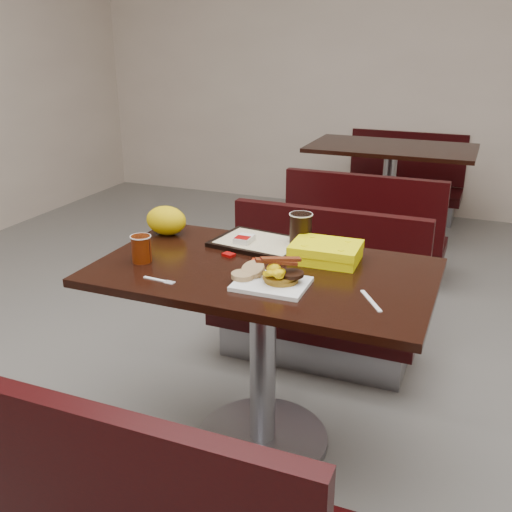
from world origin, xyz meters
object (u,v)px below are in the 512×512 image
at_px(coffee_cup_near, 141,249).
at_px(bench_near_s, 171,486).
at_px(bench_near_n, 316,293).
at_px(fork, 155,279).
at_px(bench_far_s, 368,223).
at_px(table_near, 263,360).
at_px(platter, 271,284).
at_px(hashbrown_sleeve_left, 244,239).
at_px(knife, 371,301).
at_px(coffee_cup_far, 301,228).
at_px(table_far, 388,195).
at_px(tray, 260,243).
at_px(paper_bag, 166,220).
at_px(pancake_stack, 281,278).
at_px(bench_far_n, 403,178).
at_px(clamshell, 326,252).

bearing_deg(coffee_cup_near, bench_near_s, -53.71).
distance_m(bench_near_n, fork, 1.06).
bearing_deg(bench_far_s, coffee_cup_near, -102.30).
distance_m(bench_near_s, bench_near_n, 1.40).
distance_m(table_near, bench_near_n, 0.70).
relative_size(platter, hashbrown_sleeve_left, 2.83).
xyz_separation_m(fork, knife, (0.72, 0.11, -0.00)).
bearing_deg(platter, coffee_cup_near, 175.79).
bearing_deg(fork, coffee_cup_far, 58.79).
xyz_separation_m(bench_near_n, table_far, (0.00, 1.90, 0.02)).
height_order(tray, paper_bag, paper_bag).
bearing_deg(tray, pancake_stack, -50.06).
bearing_deg(paper_bag, platter, -29.61).
bearing_deg(knife, hashbrown_sleeve_left, -152.19).
xyz_separation_m(bench_far_n, fork, (-0.31, -3.53, 0.39)).
distance_m(coffee_cup_near, fork, 0.19).
bearing_deg(coffee_cup_near, table_far, 80.82).
relative_size(pancake_stack, hashbrown_sleeve_left, 1.36).
height_order(bench_far_s, coffee_cup_far, coffee_cup_far).
bearing_deg(bench_near_n, knife, -63.49).
distance_m(coffee_cup_near, tray, 0.47).
bearing_deg(fork, platter, 18.85).
relative_size(pancake_stack, fork, 0.94).
relative_size(bench_far_s, knife, 6.31).
bearing_deg(bench_near_s, clamshell, 77.87).
bearing_deg(fork, bench_far_s, 86.20).
height_order(table_near, coffee_cup_near, coffee_cup_near).
bearing_deg(tray, bench_near_s, -75.76).
relative_size(bench_near_s, coffee_cup_near, 10.04).
xyz_separation_m(bench_far_n, platter, (0.08, -3.43, 0.40)).
xyz_separation_m(platter, pancake_stack, (0.03, 0.02, 0.02)).
distance_m(table_near, bench_far_s, 1.90).
distance_m(pancake_stack, clamshell, 0.28).
distance_m(coffee_cup_near, hashbrown_sleeve_left, 0.41).
bearing_deg(clamshell, bench_far_s, 94.37).
height_order(fork, coffee_cup_far, coffee_cup_far).
distance_m(pancake_stack, paper_bag, 0.70).
bearing_deg(table_far, coffee_cup_far, -88.73).
bearing_deg(platter, bench_near_s, -99.24).
bearing_deg(table_far, bench_near_s, -90.00).
height_order(table_far, hashbrown_sleeve_left, hashbrown_sleeve_left).
xyz_separation_m(bench_far_s, hashbrown_sleeve_left, (-0.16, -1.71, 0.42)).
relative_size(bench_far_n, pancake_stack, 8.72).
relative_size(fork, tray, 0.34).
relative_size(table_far, coffee_cup_near, 12.05).
relative_size(table_near, hashbrown_sleeve_left, 14.20).
bearing_deg(coffee_cup_near, bench_far_n, 82.69).
relative_size(bench_far_s, coffee_cup_near, 10.04).
bearing_deg(paper_bag, knife, -19.77).
height_order(bench_near_s, pancake_stack, pancake_stack).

